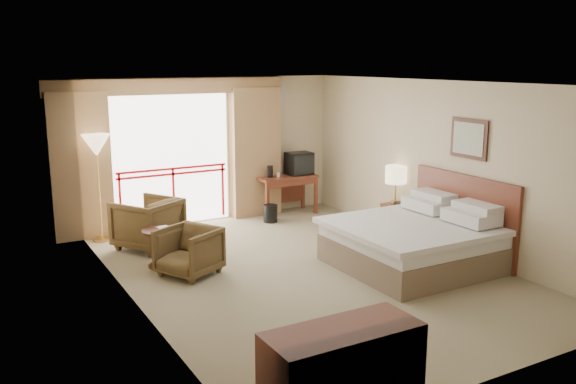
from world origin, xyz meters
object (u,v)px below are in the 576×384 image
bed (415,242)px  wastebasket (270,213)px  armchair_far (149,248)px  desk (285,184)px  side_table (160,242)px  tv (299,164)px  table_lamp (396,175)px  nightstand (396,219)px  dresser (343,379)px  armchair_near (190,275)px  floor_lamp (96,150)px

bed → wastebasket: bed is taller
armchair_far → desk: bearing=166.2°
wastebasket → side_table: 3.00m
tv → table_lamp: bearing=-70.6°
armchair_far → nightstand: bearing=131.3°
table_lamp → side_table: (-4.16, 0.30, -0.66)m
nightstand → armchair_far: 4.27m
nightstand → dresser: bearing=-137.7°
wastebasket → dresser: dresser is taller
tv → armchair_near: bearing=-141.9°
armchair_near → floor_lamp: bearing=168.7°
armchair_far → armchair_near: armchair_far is taller
nightstand → side_table: bearing=171.1°
bed → dresser: bearing=-138.8°
armchair_near → desk: bearing=102.1°
wastebasket → armchair_far: 2.55m
nightstand → armchair_far: size_ratio=0.58×
tv → floor_lamp: 3.96m
desk → tv: (0.30, -0.06, 0.39)m
tv → floor_lamp: bearing=-177.8°
side_table → armchair_near: bearing=-65.6°
wastebasket → tv: bearing=24.7°
bed → table_lamp: size_ratio=3.24×
bed → table_lamp: (0.88, 1.55, 0.67)m
desk → armchair_near: size_ratio=1.55×
table_lamp → tv: bearing=107.8°
nightstand → tv: 2.41m
table_lamp → dresser: (-4.12, -4.38, -0.60)m
floor_lamp → nightstand: bearing=-25.0°
desk → armchair_far: 3.25m
nightstand → armchair_far: nightstand is taller
bed → armchair_near: bearing=156.8°
table_lamp → floor_lamp: (-4.61, 2.10, 0.52)m
bed → table_lamp: 1.90m
tv → desk: bearing=170.4°
bed → wastebasket: bearing=101.5°
table_lamp → floor_lamp: floor_lamp is taller
floor_lamp → wastebasket: bearing=-6.5°
wastebasket → side_table: (-2.61, -1.45, 0.22)m
table_lamp → floor_lamp: bearing=155.5°
desk → side_table: size_ratio=2.11×
wastebasket → desk: bearing=39.0°
desk → floor_lamp: size_ratio=0.65×
tv → dresser: (-3.43, -6.53, -0.55)m
wastebasket → armchair_far: size_ratio=0.36×
armchair_near → dresser: dresser is taller
tv → armchair_near: size_ratio=0.64×
floor_lamp → dresser: size_ratio=1.37×
bed → side_table: (-3.28, 1.84, 0.01)m
armchair_near → side_table: side_table is taller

